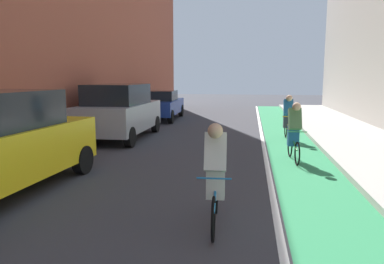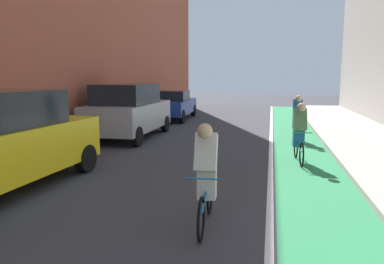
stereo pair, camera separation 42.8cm
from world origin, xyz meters
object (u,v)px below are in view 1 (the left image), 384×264
Objects in this scene: cyclist_mid at (215,174)px; cyclist_trailing at (294,130)px; cyclist_far at (288,117)px; parked_sedan_blue at (160,105)px; parked_suv_silver at (120,111)px.

cyclist_mid reaches higher than cyclist_trailing.
cyclist_trailing is at bearing -92.76° from cyclist_far.
cyclist_far is at bearing 87.24° from cyclist_trailing.
parked_sedan_blue is 2.59× the size of cyclist_far.
cyclist_trailing is at bearing -56.16° from parked_sedan_blue.
cyclist_mid is at bearing -109.67° from cyclist_trailing.
cyclist_mid is (4.20, -13.38, 0.02)m from parked_sedan_blue.
cyclist_far is (0.16, 3.37, -0.03)m from cyclist_trailing.
cyclist_far is at bearing 6.32° from parked_suv_silver.
parked_sedan_blue is 2.68× the size of cyclist_trailing.
cyclist_mid is 0.98× the size of cyclist_far.
parked_suv_silver reaches higher than parked_sedan_blue.
cyclist_mid is at bearing -102.81° from cyclist_far.
cyclist_far is (6.02, 0.67, -0.21)m from parked_suv_silver.
cyclist_mid is (4.20, -7.34, -0.21)m from parked_suv_silver.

